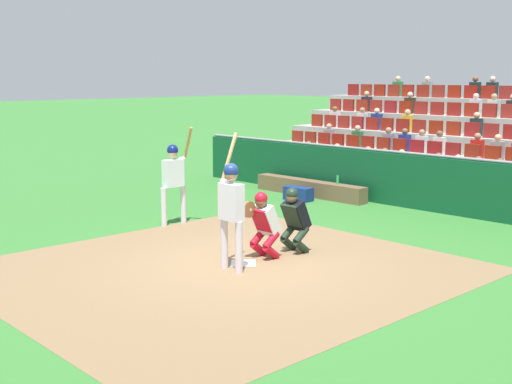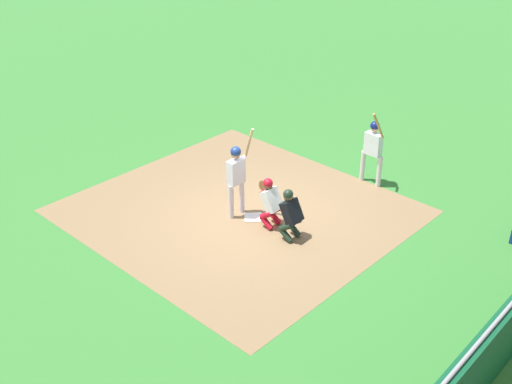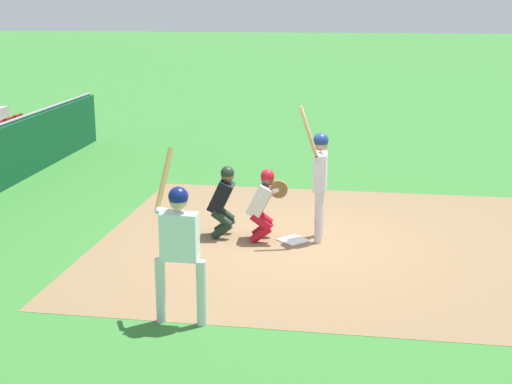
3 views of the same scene
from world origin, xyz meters
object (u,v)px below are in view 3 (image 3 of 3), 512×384
at_px(batter_at_plate, 320,173).
at_px(on_deck_batter, 179,239).
at_px(home_plate_umpire, 223,198).
at_px(catcher_crouching, 264,201).
at_px(home_plate_marker, 294,240).

bearing_deg(batter_at_plate, on_deck_batter, -23.35).
bearing_deg(home_plate_umpire, catcher_crouching, 80.42).
height_order(batter_at_plate, catcher_crouching, batter_at_plate).
bearing_deg(batter_at_plate, home_plate_umpire, -88.47).
height_order(home_plate_umpire, on_deck_batter, on_deck_batter).
distance_m(home_plate_marker, on_deck_batter, 3.85).
height_order(catcher_crouching, home_plate_umpire, home_plate_umpire).
bearing_deg(home_plate_marker, on_deck_batter, -18.27).
distance_m(catcher_crouching, on_deck_batter, 3.55).
relative_size(batter_at_plate, on_deck_batter, 1.06).
relative_size(home_plate_umpire, on_deck_batter, 0.58).
distance_m(home_plate_marker, home_plate_umpire, 1.42).
bearing_deg(on_deck_batter, home_plate_umpire, -178.60).
distance_m(batter_at_plate, home_plate_umpire, 1.73).
relative_size(home_plate_marker, on_deck_batter, 0.20).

